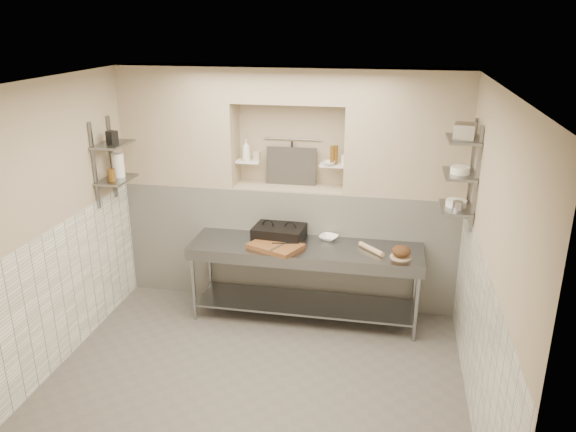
% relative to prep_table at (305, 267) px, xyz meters
% --- Properties ---
extents(floor, '(4.00, 3.90, 0.10)m').
position_rel_prep_table_xyz_m(floor, '(-0.29, -1.18, -0.69)').
color(floor, '#5A5650').
rests_on(floor, ground).
extents(ceiling, '(4.00, 3.90, 0.10)m').
position_rel_prep_table_xyz_m(ceiling, '(-0.29, -1.18, 2.21)').
color(ceiling, silver).
rests_on(ceiling, ground).
extents(wall_left, '(0.10, 3.90, 2.80)m').
position_rel_prep_table_xyz_m(wall_left, '(-2.34, -1.18, 0.76)').
color(wall_left, '#9F8E78').
rests_on(wall_left, ground).
extents(wall_right, '(0.10, 3.90, 2.80)m').
position_rel_prep_table_xyz_m(wall_right, '(1.76, -1.18, 0.76)').
color(wall_right, '#9F8E78').
rests_on(wall_right, ground).
extents(wall_back, '(4.00, 0.10, 2.80)m').
position_rel_prep_table_xyz_m(wall_back, '(-0.29, 0.82, 0.76)').
color(wall_back, '#9F8E78').
rests_on(wall_back, ground).
extents(wall_front, '(4.00, 0.10, 2.80)m').
position_rel_prep_table_xyz_m(wall_front, '(-0.29, -3.18, 0.76)').
color(wall_front, '#9F8E78').
rests_on(wall_front, ground).
extents(backwall_lower, '(4.00, 0.40, 1.40)m').
position_rel_prep_table_xyz_m(backwall_lower, '(-0.29, 0.57, 0.06)').
color(backwall_lower, white).
rests_on(backwall_lower, floor).
extents(alcove_sill, '(1.30, 0.40, 0.02)m').
position_rel_prep_table_xyz_m(alcove_sill, '(-0.29, 0.57, 0.77)').
color(alcove_sill, '#9F8E78').
rests_on(alcove_sill, backwall_lower).
extents(backwall_pillar_left, '(1.35, 0.40, 1.40)m').
position_rel_prep_table_xyz_m(backwall_pillar_left, '(-1.61, 0.57, 1.46)').
color(backwall_pillar_left, '#9F8E78').
rests_on(backwall_pillar_left, backwall_lower).
extents(backwall_pillar_right, '(1.35, 0.40, 1.40)m').
position_rel_prep_table_xyz_m(backwall_pillar_right, '(1.04, 0.57, 1.46)').
color(backwall_pillar_right, '#9F8E78').
rests_on(backwall_pillar_right, backwall_lower).
extents(backwall_header, '(1.30, 0.40, 0.40)m').
position_rel_prep_table_xyz_m(backwall_header, '(-0.29, 0.57, 1.96)').
color(backwall_header, '#9F8E78').
rests_on(backwall_header, backwall_lower).
extents(wainscot_left, '(0.02, 3.90, 1.40)m').
position_rel_prep_table_xyz_m(wainscot_left, '(-2.28, -1.18, 0.06)').
color(wainscot_left, white).
rests_on(wainscot_left, floor).
extents(wainscot_right, '(0.02, 3.90, 1.40)m').
position_rel_prep_table_xyz_m(wainscot_right, '(1.70, -1.18, 0.06)').
color(wainscot_right, white).
rests_on(wainscot_right, floor).
extents(alcove_shelf_left, '(0.28, 0.16, 0.02)m').
position_rel_prep_table_xyz_m(alcove_shelf_left, '(-0.79, 0.57, 1.06)').
color(alcove_shelf_left, white).
rests_on(alcove_shelf_left, backwall_lower).
extents(alcove_shelf_right, '(0.28, 0.16, 0.02)m').
position_rel_prep_table_xyz_m(alcove_shelf_right, '(0.21, 0.57, 1.06)').
color(alcove_shelf_right, white).
rests_on(alcove_shelf_right, backwall_lower).
extents(utensil_rail, '(0.70, 0.02, 0.02)m').
position_rel_prep_table_xyz_m(utensil_rail, '(-0.29, 0.74, 1.31)').
color(utensil_rail, gray).
rests_on(utensil_rail, wall_back).
extents(hanging_steel, '(0.02, 0.02, 0.30)m').
position_rel_prep_table_xyz_m(hanging_steel, '(-0.29, 0.72, 1.14)').
color(hanging_steel, black).
rests_on(hanging_steel, utensil_rail).
extents(splash_panel, '(0.60, 0.08, 0.45)m').
position_rel_prep_table_xyz_m(splash_panel, '(-0.29, 0.67, 1.00)').
color(splash_panel, '#383330').
rests_on(splash_panel, alcove_sill).
extents(shelf_rail_left_a, '(0.03, 0.03, 0.95)m').
position_rel_prep_table_xyz_m(shelf_rail_left_a, '(-2.26, 0.07, 1.16)').
color(shelf_rail_left_a, slate).
rests_on(shelf_rail_left_a, wall_left).
extents(shelf_rail_left_b, '(0.03, 0.03, 0.95)m').
position_rel_prep_table_xyz_m(shelf_rail_left_b, '(-2.26, -0.33, 1.16)').
color(shelf_rail_left_b, slate).
rests_on(shelf_rail_left_b, wall_left).
extents(wall_shelf_left_lower, '(0.30, 0.50, 0.02)m').
position_rel_prep_table_xyz_m(wall_shelf_left_lower, '(-2.13, -0.13, 0.96)').
color(wall_shelf_left_lower, slate).
rests_on(wall_shelf_left_lower, wall_left).
extents(wall_shelf_left_upper, '(0.30, 0.50, 0.03)m').
position_rel_prep_table_xyz_m(wall_shelf_left_upper, '(-2.13, -0.13, 1.36)').
color(wall_shelf_left_upper, slate).
rests_on(wall_shelf_left_upper, wall_left).
extents(shelf_rail_right_a, '(0.03, 0.03, 1.05)m').
position_rel_prep_table_xyz_m(shelf_rail_right_a, '(1.69, 0.07, 1.21)').
color(shelf_rail_right_a, slate).
rests_on(shelf_rail_right_a, wall_right).
extents(shelf_rail_right_b, '(0.03, 0.03, 1.05)m').
position_rel_prep_table_xyz_m(shelf_rail_right_b, '(1.69, -0.33, 1.21)').
color(shelf_rail_right_b, slate).
rests_on(shelf_rail_right_b, wall_right).
extents(wall_shelf_right_lower, '(0.30, 0.50, 0.02)m').
position_rel_prep_table_xyz_m(wall_shelf_right_lower, '(1.55, -0.13, 0.86)').
color(wall_shelf_right_lower, slate).
rests_on(wall_shelf_right_lower, wall_right).
extents(wall_shelf_right_mid, '(0.30, 0.50, 0.02)m').
position_rel_prep_table_xyz_m(wall_shelf_right_mid, '(1.55, -0.13, 1.21)').
color(wall_shelf_right_mid, slate).
rests_on(wall_shelf_right_mid, wall_right).
extents(wall_shelf_right_upper, '(0.30, 0.50, 0.03)m').
position_rel_prep_table_xyz_m(wall_shelf_right_upper, '(1.55, -0.13, 1.56)').
color(wall_shelf_right_upper, slate).
rests_on(wall_shelf_right_upper, wall_right).
extents(prep_table, '(2.60, 0.70, 0.90)m').
position_rel_prep_table_xyz_m(prep_table, '(0.00, 0.00, 0.00)').
color(prep_table, gray).
rests_on(prep_table, floor).
extents(panini_press, '(0.60, 0.46, 0.15)m').
position_rel_prep_table_xyz_m(panini_press, '(-0.33, 0.17, 0.33)').
color(panini_press, black).
rests_on(panini_press, prep_table).
extents(cutting_board, '(0.66, 0.58, 0.05)m').
position_rel_prep_table_xyz_m(cutting_board, '(-0.31, -0.11, 0.28)').
color(cutting_board, brown).
rests_on(cutting_board, prep_table).
extents(knife_blade, '(0.28, 0.08, 0.01)m').
position_rel_prep_table_xyz_m(knife_blade, '(-0.22, -0.07, 0.31)').
color(knife_blade, gray).
rests_on(knife_blade, cutting_board).
extents(tongs, '(0.13, 0.21, 0.02)m').
position_rel_prep_table_xyz_m(tongs, '(-0.28, -0.21, 0.31)').
color(tongs, gray).
rests_on(tongs, cutting_board).
extents(mixing_bowl, '(0.26, 0.26, 0.05)m').
position_rel_prep_table_xyz_m(mixing_bowl, '(0.23, 0.25, 0.28)').
color(mixing_bowl, white).
rests_on(mixing_bowl, prep_table).
extents(rolling_pin, '(0.29, 0.31, 0.06)m').
position_rel_prep_table_xyz_m(rolling_pin, '(0.73, -0.00, 0.29)').
color(rolling_pin, tan).
rests_on(rolling_pin, prep_table).
extents(bread_board, '(0.23, 0.23, 0.01)m').
position_rel_prep_table_xyz_m(bread_board, '(1.05, -0.11, 0.26)').
color(bread_board, tan).
rests_on(bread_board, prep_table).
extents(bread_loaf, '(0.20, 0.20, 0.12)m').
position_rel_prep_table_xyz_m(bread_loaf, '(1.05, -0.11, 0.33)').
color(bread_loaf, '#4C2D19').
rests_on(bread_loaf, bread_board).
extents(bottle_soap, '(0.13, 0.13, 0.25)m').
position_rel_prep_table_xyz_m(bottle_soap, '(-0.80, 0.54, 1.20)').
color(bottle_soap, white).
rests_on(bottle_soap, alcove_shelf_left).
extents(jar_alcove, '(0.07, 0.07, 0.11)m').
position_rel_prep_table_xyz_m(jar_alcove, '(-0.68, 0.57, 1.12)').
color(jar_alcove, '#9F8E78').
rests_on(jar_alcove, alcove_shelf_left).
extents(bowl_alcove, '(0.17, 0.17, 0.05)m').
position_rel_prep_table_xyz_m(bowl_alcove, '(0.18, 0.52, 1.09)').
color(bowl_alcove, white).
rests_on(bowl_alcove, alcove_shelf_right).
extents(condiment_a, '(0.06, 0.06, 0.22)m').
position_rel_prep_table_xyz_m(condiment_a, '(0.25, 0.59, 1.18)').
color(condiment_a, '#5B3A11').
rests_on(condiment_a, alcove_shelf_right).
extents(condiment_b, '(0.05, 0.05, 0.22)m').
position_rel_prep_table_xyz_m(condiment_b, '(0.21, 0.56, 1.18)').
color(condiment_b, '#5B3A11').
rests_on(condiment_b, alcove_shelf_right).
extents(condiment_c, '(0.06, 0.06, 0.11)m').
position_rel_prep_table_xyz_m(condiment_c, '(0.34, 0.60, 1.12)').
color(condiment_c, white).
rests_on(condiment_c, alcove_shelf_right).
extents(jug_left, '(0.13, 0.13, 0.27)m').
position_rel_prep_table_xyz_m(jug_left, '(-2.13, -0.06, 1.10)').
color(jug_left, white).
rests_on(jug_left, wall_shelf_left_lower).
extents(jar_left, '(0.09, 0.09, 0.13)m').
position_rel_prep_table_xyz_m(jar_left, '(-2.13, -0.23, 1.04)').
color(jar_left, '#5B3A11').
rests_on(jar_left, wall_shelf_left_lower).
extents(box_left_upper, '(0.12, 0.12, 0.13)m').
position_rel_prep_table_xyz_m(box_left_upper, '(-2.13, -0.13, 1.44)').
color(box_left_upper, black).
rests_on(box_left_upper, wall_shelf_left_upper).
extents(bowl_right, '(0.21, 0.21, 0.06)m').
position_rel_prep_table_xyz_m(bowl_right, '(1.55, -0.12, 0.90)').
color(bowl_right, white).
rests_on(bowl_right, wall_shelf_right_lower).
extents(canister_right, '(0.10, 0.10, 0.10)m').
position_rel_prep_table_xyz_m(canister_right, '(1.55, -0.28, 0.92)').
color(canister_right, gray).
rests_on(canister_right, wall_shelf_right_lower).
extents(bowl_right_mid, '(0.19, 0.19, 0.07)m').
position_rel_prep_table_xyz_m(bowl_right_mid, '(1.55, -0.16, 1.25)').
color(bowl_right_mid, white).
rests_on(bowl_right_mid, wall_shelf_right_mid).
extents(basket_right, '(0.24, 0.27, 0.15)m').
position_rel_prep_table_xyz_m(basket_right, '(1.55, -0.20, 1.65)').
color(basket_right, gray).
rests_on(basket_right, wall_shelf_right_upper).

